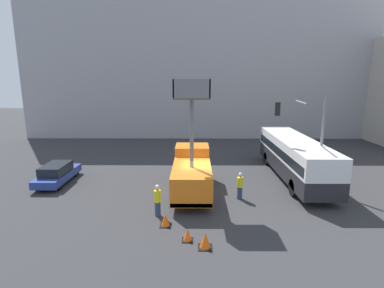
{
  "coord_description": "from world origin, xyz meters",
  "views": [
    {
      "loc": [
        -0.45,
        -18.45,
        7.44
      ],
      "look_at": [
        -0.6,
        1.38,
        3.14
      ],
      "focal_mm": 28.0,
      "sensor_mm": 36.0,
      "label": 1
    }
  ],
  "objects": [
    {
      "name": "road_worker_directing",
      "position": [
        2.44,
        -0.59,
        0.87
      ],
      "size": [
        0.38,
        0.38,
        1.75
      ],
      "rotation": [
        0.0,
        0.0,
        4.23
      ],
      "color": "navy",
      "rests_on": "ground_plane"
    },
    {
      "name": "building_backdrop_far",
      "position": [
        0.0,
        24.13,
        9.09
      ],
      "size": [
        44.0,
        10.0,
        18.18
      ],
      "color": "#9E9EA3",
      "rests_on": "ground_plane"
    },
    {
      "name": "traffic_cone_near_truck",
      "position": [
        0.05,
        -6.24,
        0.34
      ],
      "size": [
        0.64,
        0.64,
        0.73
      ],
      "color": "black",
      "rests_on": "ground_plane"
    },
    {
      "name": "traffic_light_pole",
      "position": [
        7.06,
        1.41,
        4.19
      ],
      "size": [
        3.27,
        3.01,
        6.24
      ],
      "color": "slate",
      "rests_on": "ground_plane"
    },
    {
      "name": "utility_truck",
      "position": [
        -0.6,
        0.58,
        1.55
      ],
      "size": [
        2.4,
        6.95,
        7.45
      ],
      "color": "orange",
      "rests_on": "ground_plane"
    },
    {
      "name": "city_bus",
      "position": [
        7.12,
        3.56,
        1.82
      ],
      "size": [
        2.59,
        11.75,
        3.07
      ],
      "rotation": [
        0.0,
        0.0,
        1.31
      ],
      "color": "#232328",
      "rests_on": "ground_plane"
    },
    {
      "name": "parked_car_curbside",
      "position": [
        -10.44,
        2.3,
        0.73
      ],
      "size": [
        1.74,
        4.65,
        1.45
      ],
      "color": "navy",
      "rests_on": "ground_plane"
    },
    {
      "name": "ground_plane",
      "position": [
        0.0,
        0.0,
        0.0
      ],
      "size": [
        120.0,
        120.0,
        0.0
      ],
      "primitive_type": "plane",
      "color": "#333335"
    },
    {
      "name": "traffic_cone_mid_road",
      "position": [
        -0.76,
        -5.63,
        0.28
      ],
      "size": [
        0.53,
        0.53,
        0.61
      ],
      "color": "black",
      "rests_on": "ground_plane"
    },
    {
      "name": "traffic_cone_far_side",
      "position": [
        -1.93,
        -4.19,
        0.31
      ],
      "size": [
        0.59,
        0.59,
        0.67
      ],
      "color": "black",
      "rests_on": "ground_plane"
    },
    {
      "name": "road_worker_near_truck",
      "position": [
        -2.47,
        -3.01,
        0.9
      ],
      "size": [
        0.38,
        0.38,
        1.81
      ],
      "rotation": [
        0.0,
        0.0,
        4.57
      ],
      "color": "navy",
      "rests_on": "ground_plane"
    }
  ]
}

